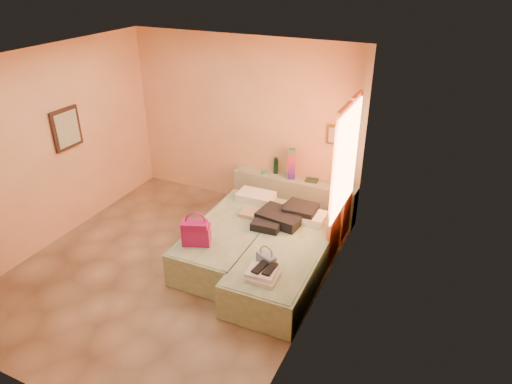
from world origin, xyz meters
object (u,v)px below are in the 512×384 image
water_bottle (276,166)px  towel_stack (262,275)px  flower_vase (344,180)px  headboard_ledge (294,197)px  blue_handbag (266,260)px  bed_right (284,265)px  green_book (312,180)px  magenta_handbag (196,232)px  bed_left (232,240)px

water_bottle → towel_stack: (0.87, -2.43, -0.24)m
flower_vase → towel_stack: bearing=-96.9°
headboard_ledge → blue_handbag: size_ratio=8.14×
flower_vase → towel_stack: 2.40m
towel_stack → bed_right: bearing=89.0°
green_book → flower_vase: bearing=-11.2°
green_book → magenta_handbag: 2.27m
headboard_ledge → bed_left: bearing=-104.4°
water_bottle → blue_handbag: size_ratio=1.09×
green_book → blue_handbag: size_ratio=0.77×
green_book → bed_right: bearing=-88.9°
green_book → blue_handbag: green_book is taller
headboard_ledge → green_book: bearing=7.6°
blue_handbag → towel_stack: size_ratio=0.72×
magenta_handbag → towel_stack: (1.08, -0.30, -0.12)m
magenta_handbag → flower_vase: bearing=35.0°
bed_left → blue_handbag: bearing=-39.9°
headboard_ledge → blue_handbag: 2.18m
towel_stack → headboard_ledge: bearing=102.2°
bed_left → towel_stack: 1.30m
bed_left → water_bottle: 1.62m
bed_right → magenta_handbag: magenta_handbag is taller
bed_right → bed_left: bearing=164.0°
headboard_ledge → green_book: (0.28, 0.04, 0.34)m
green_book → blue_handbag: bearing=-92.5°
headboard_ledge → bed_left: size_ratio=1.02×
flower_vase → magenta_handbag: (-1.37, -2.06, -0.12)m
headboard_ledge → towel_stack: (0.51, -2.37, 0.23)m
bed_left → bed_right: same height
blue_handbag → green_book: bearing=118.9°
water_bottle → flower_vase: 1.16m
bed_right → blue_handbag: blue_handbag is taller
bed_right → towel_stack: (-0.01, -0.67, 0.30)m
towel_stack → flower_vase: bearing=83.1°
bed_left → towel_stack: (0.89, -0.91, 0.30)m
green_book → flower_vase: 0.54m
water_bottle → towel_stack: bearing=-70.3°
water_bottle → towel_stack: 2.60m
magenta_handbag → bed_left: bearing=51.0°
headboard_ledge → bed_left: headboard_ledge is taller
bed_right → water_bottle: 2.05m
bed_right → green_book: bearing=96.9°
magenta_handbag → blue_handbag: magenta_handbag is taller
green_book → blue_handbag: 2.17m
blue_handbag → flower_vase: bearing=105.1°
water_bottle → flower_vase: (1.16, -0.07, 0.00)m
flower_vase → bed_right: bearing=-99.2°
green_book → towel_stack: (0.23, -2.40, -0.12)m
flower_vase → blue_handbag: bearing=-99.4°
green_book → towel_stack: bearing=-91.4°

